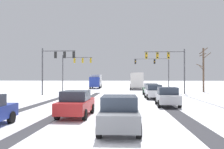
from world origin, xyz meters
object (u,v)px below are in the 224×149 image
Objects in this scene: bus_oncoming at (136,80)px; car_grey_fifth at (119,113)px; traffic_signal_far_left at (75,65)px; car_white_second at (154,92)px; box_truck_delivery at (96,81)px; car_dark_green_lead at (151,89)px; traffic_signal_near_left at (56,61)px; car_silver_third at (167,97)px; traffic_signal_near_right at (168,61)px; traffic_signal_far_right at (156,66)px; bare_tree_sidewalk_far at (203,68)px; car_red_fourth at (76,103)px.

car_grey_fifth is at bearing -93.61° from bus_oncoming.
car_white_second is (12.60, -14.55, -3.96)m from traffic_signal_far_left.
car_white_second is 16.15m from car_grey_fifth.
box_truck_delivery is at bearing 99.34° from car_grey_fifth.
car_grey_fifth is at bearing -99.87° from car_dark_green_lead.
car_silver_third is at bearing -39.40° from traffic_signal_near_left.
box_truck_delivery is (-12.84, 18.03, -3.15)m from traffic_signal_near_right.
traffic_signal_far_right is 9.31m from bare_tree_sidewalk_far.
car_grey_fifth is at bearing -112.45° from car_silver_third.
traffic_signal_near_right reaches higher than box_truck_delivery.
traffic_signal_near_left is at bearing -91.68° from traffic_signal_far_left.
car_red_fourth is 34.94m from bus_oncoming.
traffic_signal_far_left reaches higher than car_red_fourth.
bare_tree_sidewalk_far is (13.17, 28.22, 3.17)m from car_grey_fifth.
traffic_signal_near_left reaches higher than car_silver_third.
traffic_signal_near_left is (-0.30, -10.16, -0.03)m from traffic_signal_far_left.
car_dark_green_lead is at bearing -100.59° from traffic_signal_far_right.
traffic_signal_far_left and traffic_signal_near_left have the same top height.
car_grey_fifth is 0.55× the size of bare_tree_sidewalk_far.
bare_tree_sidewalk_far reaches higher than car_grey_fifth.
car_white_second is at bearing -18.78° from traffic_signal_near_left.
car_dark_green_lead is 21.11m from car_grey_fifth.
traffic_signal_near_right is 0.87× the size of box_truck_delivery.
car_silver_third is (0.20, -11.56, 0.00)m from car_dark_green_lead.
traffic_signal_far_right is 0.92× the size of box_truck_delivery.
car_white_second is at bearing -49.10° from traffic_signal_far_left.
traffic_signal_near_left is 18.20m from car_red_fourth.
traffic_signal_far_left is 0.87× the size of bare_tree_sidewalk_far.
traffic_signal_near_left is at bearing -137.89° from traffic_signal_far_right.
car_red_fourth is 0.37× the size of bus_oncoming.
car_red_fourth is 1.00× the size of car_grey_fifth.
car_grey_fifth is (-3.62, -20.80, 0.00)m from car_dark_green_lead.
car_silver_third is 0.56× the size of box_truck_delivery.
car_white_second is 22.47m from bus_oncoming.
traffic_signal_far_left is at bearing 121.65° from car_silver_third.
car_red_fourth is at bearing -123.13° from bare_tree_sidewalk_far.
traffic_signal_far_right is 1.67× the size of car_grey_fifth.
car_white_second is (-2.83, -6.22, -3.97)m from traffic_signal_near_right.
car_silver_third is at bearing 67.55° from car_grey_fifth.
box_truck_delivery is at bearing 112.43° from car_white_second.
traffic_signal_near_right is at bearing 6.67° from traffic_signal_near_left.
car_white_second is 0.55× the size of box_truck_delivery.
bare_tree_sidewalk_far reaches higher than traffic_signal_far_left.
traffic_signal_far_left is at bearing 106.83° from car_grey_fifth.
box_truck_delivery is at bearing 75.04° from traffic_signal_far_left.
traffic_signal_far_right is 35.03m from car_grey_fifth.
traffic_signal_near_left reaches higher than car_dark_green_lead.
traffic_signal_far_left is 1.00× the size of traffic_signal_near_left.
car_grey_fifth is at bearing -73.17° from traffic_signal_far_left.
bare_tree_sidewalk_far reaches higher than box_truck_delivery.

